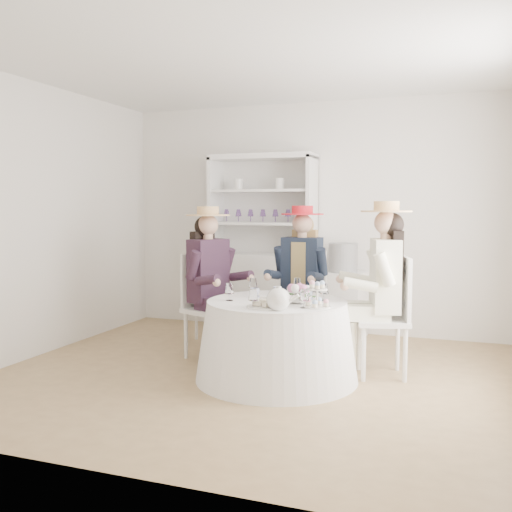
% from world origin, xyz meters
% --- Properties ---
extents(ground, '(4.50, 4.50, 0.00)m').
position_xyz_m(ground, '(0.00, 0.00, 0.00)').
color(ground, olive).
rests_on(ground, ground).
extents(ceiling, '(4.50, 4.50, 0.00)m').
position_xyz_m(ceiling, '(0.00, 0.00, 2.70)').
color(ceiling, white).
rests_on(ceiling, wall_back).
extents(wall_back, '(4.50, 0.00, 4.50)m').
position_xyz_m(wall_back, '(0.00, 2.00, 1.35)').
color(wall_back, white).
rests_on(wall_back, ground).
extents(wall_front, '(4.50, 0.00, 4.50)m').
position_xyz_m(wall_front, '(0.00, -2.00, 1.35)').
color(wall_front, white).
rests_on(wall_front, ground).
extents(wall_left, '(0.00, 4.50, 4.50)m').
position_xyz_m(wall_left, '(-2.25, 0.00, 1.35)').
color(wall_left, white).
rests_on(wall_left, ground).
extents(tea_table, '(1.39, 1.39, 0.68)m').
position_xyz_m(tea_table, '(0.23, -0.02, 0.34)').
color(tea_table, white).
rests_on(tea_table, ground).
extents(hutch, '(1.38, 0.83, 2.09)m').
position_xyz_m(hutch, '(-0.50, 1.77, 0.74)').
color(hutch, silver).
rests_on(hutch, ground).
extents(side_table, '(0.52, 0.52, 0.75)m').
position_xyz_m(side_table, '(0.46, 1.73, 0.37)').
color(side_table, silver).
rests_on(side_table, ground).
extents(hatbox, '(0.40, 0.40, 0.33)m').
position_xyz_m(hatbox, '(0.46, 1.73, 0.91)').
color(hatbox, black).
rests_on(hatbox, side_table).
extents(guest_left, '(0.62, 0.57, 1.49)m').
position_xyz_m(guest_left, '(-0.58, 0.41, 0.84)').
color(guest_left, silver).
rests_on(guest_left, ground).
extents(guest_mid, '(0.55, 0.57, 1.49)m').
position_xyz_m(guest_mid, '(0.19, 0.90, 0.85)').
color(guest_mid, silver).
rests_on(guest_mid, ground).
extents(guest_right, '(0.62, 0.58, 1.53)m').
position_xyz_m(guest_right, '(1.06, 0.38, 0.86)').
color(guest_right, silver).
rests_on(guest_right, ground).
extents(spare_chair, '(0.39, 0.39, 0.87)m').
position_xyz_m(spare_chair, '(-0.90, 0.89, 0.47)').
color(spare_chair, silver).
rests_on(spare_chair, ground).
extents(teacup_a, '(0.11, 0.11, 0.07)m').
position_xyz_m(teacup_a, '(-0.01, 0.09, 0.72)').
color(teacup_a, white).
rests_on(teacup_a, tea_table).
extents(teacup_b, '(0.08, 0.08, 0.07)m').
position_xyz_m(teacup_b, '(0.16, 0.24, 0.72)').
color(teacup_b, white).
rests_on(teacup_b, tea_table).
extents(teacup_c, '(0.08, 0.08, 0.06)m').
position_xyz_m(teacup_c, '(0.46, 0.16, 0.71)').
color(teacup_c, white).
rests_on(teacup_c, tea_table).
extents(flower_bowl, '(0.25, 0.25, 0.05)m').
position_xyz_m(flower_bowl, '(0.45, -0.10, 0.71)').
color(flower_bowl, white).
rests_on(flower_bowl, tea_table).
extents(flower_arrangement, '(0.19, 0.20, 0.07)m').
position_xyz_m(flower_arrangement, '(0.43, -0.02, 0.78)').
color(flower_arrangement, pink).
rests_on(flower_arrangement, tea_table).
extents(table_teapot, '(0.26, 0.19, 0.20)m').
position_xyz_m(table_teapot, '(0.38, -0.44, 0.77)').
color(table_teapot, white).
rests_on(table_teapot, tea_table).
extents(sandwich_plate, '(0.29, 0.29, 0.06)m').
position_xyz_m(sandwich_plate, '(0.24, -0.37, 0.70)').
color(sandwich_plate, white).
rests_on(sandwich_plate, tea_table).
extents(cupcake_stand, '(0.22, 0.22, 0.21)m').
position_xyz_m(cupcake_stand, '(0.63, -0.22, 0.76)').
color(cupcake_stand, white).
rests_on(cupcake_stand, tea_table).
extents(stemware_set, '(0.84, 0.88, 0.15)m').
position_xyz_m(stemware_set, '(0.23, -0.02, 0.76)').
color(stemware_set, white).
rests_on(stemware_set, tea_table).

